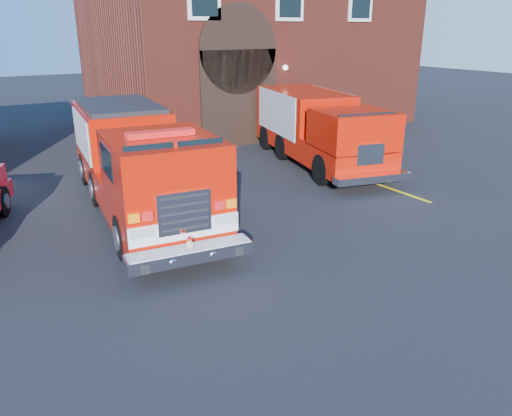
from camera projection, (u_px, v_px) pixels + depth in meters
ground at (229, 245)px, 11.80m from camera, size 100.00×100.00×0.00m
parking_stripe_near at (393, 189)px, 15.83m from camera, size 0.12×3.00×0.01m
parking_stripe_mid at (332, 168)px, 18.22m from camera, size 0.12×3.00×0.01m
parking_stripe_far at (285, 152)px, 20.62m from camera, size 0.12×3.00×0.01m
fire_station at (248, 40)px, 25.98m from camera, size 15.20×10.20×8.45m
fire_engine at (138, 161)px, 13.57m from camera, size 3.50×9.12×2.74m
secondary_truck at (318, 126)px, 18.51m from camera, size 4.15×8.18×2.54m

